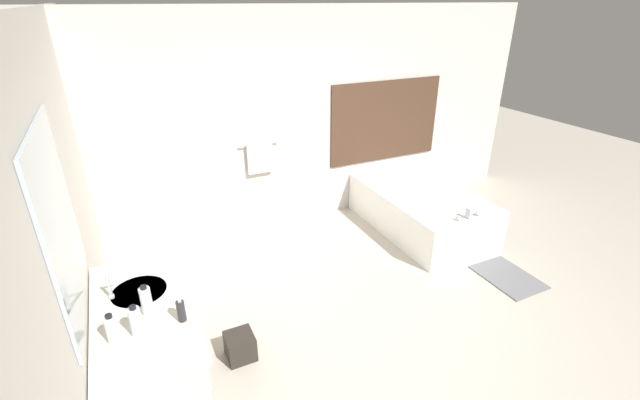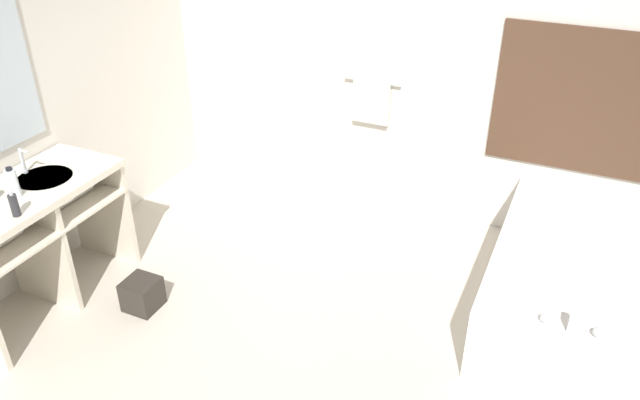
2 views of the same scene
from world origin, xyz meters
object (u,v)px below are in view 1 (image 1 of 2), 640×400
Objects in this scene: water_bottle_3 at (146,300)px; soap_dispenser at (181,311)px; bathtub at (420,208)px; water_bottle_1 at (136,321)px; waste_bin at (240,346)px; water_bottle_2 at (112,329)px.

soap_dispenser is (0.18, -0.17, -0.02)m from water_bottle_3.
water_bottle_3 is (-3.39, -1.48, 0.73)m from bathtub.
water_bottle_1 reaches higher than waste_bin.
water_bottle_2 is at bearing -179.79° from water_bottle_1.
bathtub is at bearing 23.27° from waste_bin.
water_bottle_3 is at bearing 67.15° from water_bottle_1.
water_bottle_2 is 0.93× the size of water_bottle_3.
water_bottle_3 is (0.08, 0.18, -0.00)m from water_bottle_1.
water_bottle_3 is at bearing 138.19° from soap_dispenser.
water_bottle_3 is at bearing -154.83° from waste_bin.
bathtub is 8.68× the size of water_bottle_3.
water_bottle_2 reaches higher than bathtub.
water_bottle_3 is 0.25m from soap_dispenser.
water_bottle_1 is 0.19m from water_bottle_3.
water_bottle_2 is at bearing -138.98° from water_bottle_3.
water_bottle_1 is at bearing -154.38° from bathtub.
water_bottle_2 is 0.85× the size of waste_bin.
waste_bin is at bearing 29.66° from water_bottle_2.
waste_bin is (-2.77, -1.19, -0.17)m from bathtub.
water_bottle_3 is at bearing -156.37° from bathtub.
water_bottle_2 is 1.14× the size of soap_dispenser.
bathtub is 10.58× the size of soap_dispenser.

